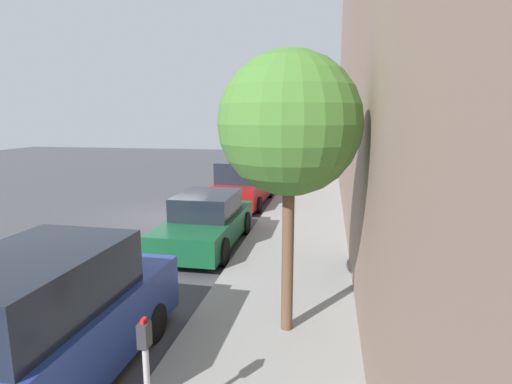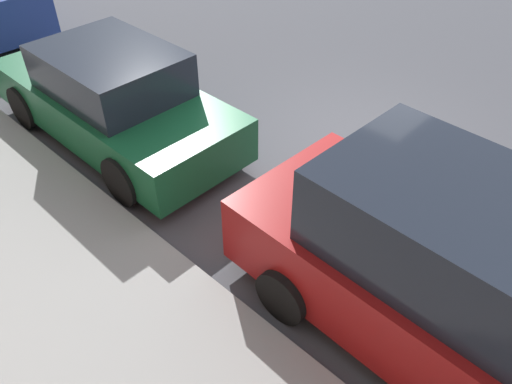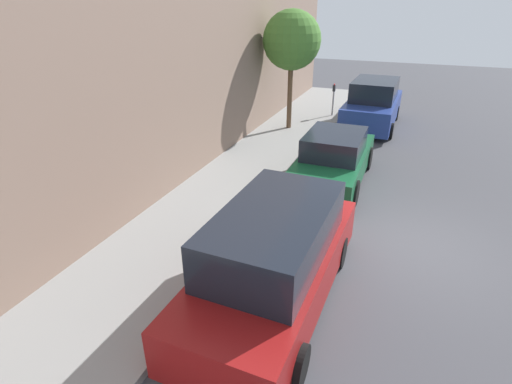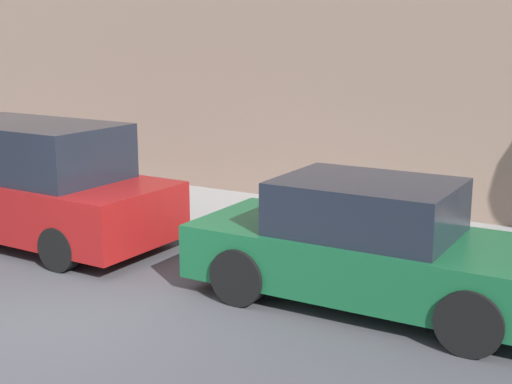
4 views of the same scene
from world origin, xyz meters
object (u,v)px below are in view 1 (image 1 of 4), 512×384
(parked_minivan_third, at_px, (244,183))
(street_tree, at_px, (290,125))
(parked_suv_fourth, at_px, (267,165))
(parking_meter_far, at_px, (293,165))
(parking_meter_near, at_px, (146,365))
(parked_suv_nearest, at_px, (38,329))
(parked_sedan_second, at_px, (207,222))

(parked_minivan_third, bearing_deg, street_tree, -73.96)
(parked_minivan_third, xyz_separation_m, parked_suv_fourth, (0.03, 6.17, 0.01))
(parked_minivan_third, distance_m, parking_meter_far, 5.64)
(parking_meter_near, bearing_deg, parking_meter_far, 90.00)
(parked_minivan_third, height_order, street_tree, street_tree)
(parked_suv_nearest, distance_m, parking_meter_near, 1.93)
(parked_suv_fourth, height_order, parking_meter_far, parked_suv_fourth)
(street_tree, bearing_deg, parked_sedan_second, 122.20)
(street_tree, bearing_deg, parking_meter_near, -116.31)
(street_tree, bearing_deg, parked_suv_fourth, 100.02)
(parked_suv_fourth, bearing_deg, parked_minivan_third, -90.32)
(street_tree, bearing_deg, parked_suv_nearest, -147.34)
(parked_minivan_third, relative_size, parking_meter_near, 3.45)
(parked_sedan_second, relative_size, parking_meter_near, 3.14)
(parked_minivan_third, xyz_separation_m, parking_meter_far, (1.63, 5.40, 0.12))
(parked_suv_fourth, distance_m, street_tree, 16.77)
(parked_suv_nearest, xyz_separation_m, parking_meter_far, (1.83, 17.54, 0.11))
(parked_sedan_second, xyz_separation_m, parked_suv_fourth, (-0.09, 11.88, 0.21))
(parked_suv_nearest, height_order, parked_minivan_third, parked_suv_nearest)
(parked_suv_fourth, bearing_deg, parking_meter_near, -85.17)
(parked_suv_fourth, xyz_separation_m, parking_meter_far, (1.60, -0.77, 0.11))
(parked_suv_nearest, relative_size, parked_sedan_second, 1.08)
(parked_suv_fourth, relative_size, street_tree, 1.06)
(parking_meter_near, distance_m, street_tree, 3.86)
(parked_suv_fourth, distance_m, parking_meter_near, 18.98)
(parked_suv_nearest, height_order, parked_suv_fourth, same)
(parked_sedan_second, distance_m, parked_minivan_third, 5.72)
(parking_meter_near, bearing_deg, parked_sedan_second, 102.09)
(parked_minivan_third, distance_m, street_tree, 10.88)
(parked_minivan_third, bearing_deg, parked_sedan_second, -88.73)
(parked_suv_nearest, bearing_deg, parked_minivan_third, 89.06)
(parking_meter_far, xyz_separation_m, street_tree, (1.28, -15.54, 2.53))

